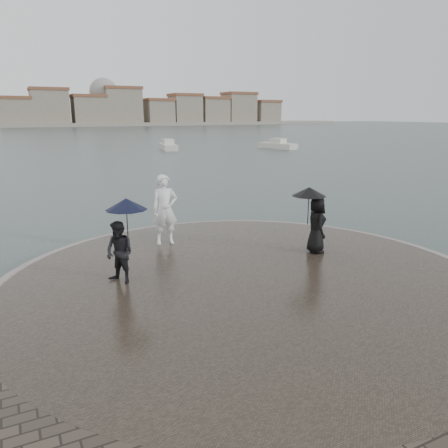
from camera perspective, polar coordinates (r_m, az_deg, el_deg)
ground at (r=8.64m, az=15.09°, el=-16.53°), size 400.00×400.00×0.00m
kerb_ring at (r=11.11m, az=3.04°, el=-7.94°), size 12.50×12.50×0.32m
quay_tip at (r=11.10m, az=3.04°, el=-7.84°), size 11.90×11.90×0.36m
statue at (r=13.70m, az=-7.74°, el=1.88°), size 0.87×0.64×2.18m
visitor_left at (r=10.72m, az=-13.23°, el=-1.74°), size 1.20×1.07×2.04m
visitor_right at (r=12.96m, az=11.74°, el=1.03°), size 1.13×1.07×1.95m
boats at (r=46.31m, az=-10.65°, el=9.05°), size 47.65×23.77×1.50m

